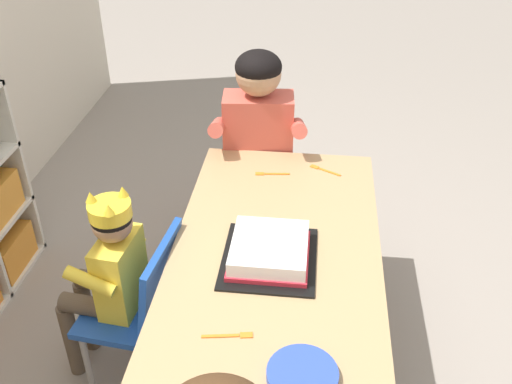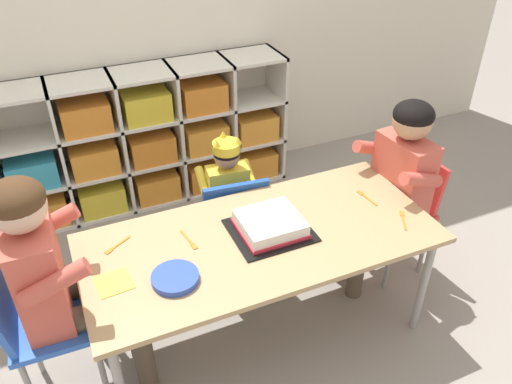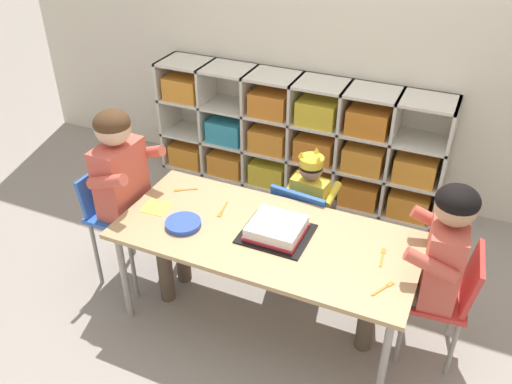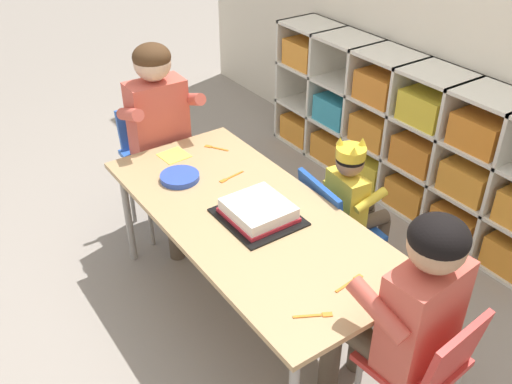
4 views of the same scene
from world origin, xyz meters
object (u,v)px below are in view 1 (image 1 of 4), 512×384
Objects in this scene: fork_near_cake_tray at (270,174)px; activity_table at (273,280)px; classroom_chair_guest_side at (258,172)px; birthday_cake_on_tray at (269,252)px; fork_near_child_seat at (323,170)px; guest_at_table_side at (258,143)px; classroom_chair_blue at (142,300)px; fork_by_napkin at (231,336)px; paper_plate_stack at (302,375)px; child_with_crown at (108,268)px.

activity_table is at bearing -89.27° from fork_near_cake_tray.
classroom_chair_guest_side is 0.88m from birthday_cake_on_tray.
guest_at_table_side is at bearing -179.58° from fork_near_child_seat.
birthday_cake_on_tray is at bearing 19.60° from activity_table.
classroom_chair_guest_side is 0.24m from guest_at_table_side.
classroom_chair_blue reaches higher than fork_by_napkin.
classroom_chair_blue is at bearing 51.63° from paper_plate_stack.
fork_by_napkin is at bearing 167.55° from birthday_cake_on_tray.
child_with_crown is (0.05, 0.57, -0.05)m from activity_table.
guest_at_table_side reaches higher than classroom_chair_blue.
birthday_cake_on_tray is at bearing -86.46° from classroom_chair_guest_side.
classroom_chair_blue is at bearing -115.70° from classroom_chair_guest_side.
paper_plate_stack is 1.29× the size of fork_by_napkin.
classroom_chair_guest_side is at bearing 165.62° from classroom_chair_blue.
fork_near_child_seat is at bearing -46.98° from classroom_chair_guest_side.
paper_plate_stack is (-0.46, -0.57, 0.24)m from classroom_chair_blue.
child_with_crown is at bearing -125.99° from guest_at_table_side.
classroom_chair_guest_side is at bearing -96.31° from fork_by_napkin.
guest_at_table_side is (0.73, -0.44, 0.12)m from child_with_crown.
fork_by_napkin is (-1.07, -0.04, -0.02)m from guest_at_table_side.
guest_at_table_side is at bearing 103.26° from fork_near_cake_tray.
birthday_cake_on_tray is at bearing 96.99° from classroom_chair_blue.
activity_table is 0.09m from birthday_cake_on_tray.
activity_table is at bearing -74.40° from fork_near_child_seat.
activity_table is 1.51× the size of guest_at_table_side.
fork_by_napkin is at bearing 162.24° from activity_table.
guest_at_table_side is at bearing -90.00° from classroom_chair_guest_side.
guest_at_table_side is 0.74m from birthday_cake_on_tray.
fork_near_cake_tray is at bearing -100.76° from fork_by_napkin.
fork_near_cake_tray is (0.52, -0.51, 0.10)m from child_with_crown.
classroom_chair_blue is at bearing -50.80° from fork_by_napkin.
activity_table is 4.48× the size of birthday_cake_on_tray.
fork_near_child_seat reaches higher than activity_table.
child_with_crown is (0.01, 0.11, 0.13)m from classroom_chair_blue.
fork_by_napkin is (-0.29, 0.09, 0.05)m from activity_table.
birthday_cake_on_tray is (-0.73, -0.12, 0.01)m from guest_at_table_side.
activity_table is 0.43m from paper_plate_stack.
classroom_chair_blue is 0.88m from fork_near_child_seat.
paper_plate_stack reaches higher than fork_near_cake_tray.
fork_near_child_seat is at bearing -33.49° from guest_at_table_side.
fork_near_child_seat is (1.04, -0.04, -0.01)m from paper_plate_stack.
guest_at_table_side is at bearing 155.33° from child_with_crown.
fork_by_napkin is (-0.86, 0.03, 0.00)m from fork_near_cake_tray.
fork_near_child_seat is (0.58, -0.72, 0.10)m from child_with_crown.
child_with_crown is at bearing 55.66° from paper_plate_stack.
fork_by_napkin is (-0.34, -0.48, 0.10)m from child_with_crown.
fork_near_child_seat is (0.06, -0.21, 0.00)m from fork_near_cake_tray.
activity_table is 10.64× the size of fork_by_napkin.
paper_plate_stack is at bearing -83.46° from guest_at_table_side.
fork_near_cake_tray is (0.52, 0.05, -0.03)m from birthday_cake_on_tray.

